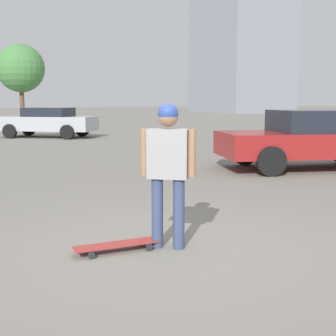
{
  "coord_description": "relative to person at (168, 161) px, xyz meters",
  "views": [
    {
      "loc": [
        -4.83,
        2.17,
        1.72
      ],
      "look_at": [
        0.0,
        0.0,
        0.95
      ],
      "focal_mm": 50.0,
      "sensor_mm": 36.0,
      "label": 1
    }
  ],
  "objects": [
    {
      "name": "ground_plane",
      "position": [
        0.0,
        0.0,
        -1.02
      ],
      "size": [
        220.0,
        220.0,
        0.0
      ],
      "primitive_type": "plane",
      "color": "gray"
    },
    {
      "name": "person",
      "position": [
        0.0,
        0.0,
        0.0
      ],
      "size": [
        0.43,
        0.54,
        1.68
      ],
      "rotation": [
        0.0,
        0.0,
        -2.19
      ],
      "color": "#38476B",
      "rests_on": "ground_plane"
    },
    {
      "name": "skateboard",
      "position": [
        0.11,
        0.58,
        -0.95
      ],
      "size": [
        0.29,
        1.0,
        0.09
      ],
      "rotation": [
        0.0,
        0.0,
        1.57
      ],
      "color": "#A5332D",
      "rests_on": "ground_plane"
    },
    {
      "name": "car_parked_near",
      "position": [
        4.35,
        -5.93,
        -0.25
      ],
      "size": [
        3.01,
        4.89,
        1.48
      ],
      "rotation": [
        0.0,
        0.0,
        1.31
      ],
      "color": "maroon",
      "rests_on": "ground_plane"
    },
    {
      "name": "car_parked_far",
      "position": [
        17.4,
        -1.65,
        -0.29
      ],
      "size": [
        4.05,
        4.68,
        1.38
      ],
      "rotation": [
        0.0,
        0.0,
        0.95
      ],
      "color": "#ADB2B7",
      "rests_on": "ground_plane"
    },
    {
      "name": "building_block_distant",
      "position": [
        53.24,
        -35.32,
        13.2
      ],
      "size": [
        13.55,
        9.85,
        28.44
      ],
      "color": "gray",
      "rests_on": "ground_plane"
    },
    {
      "name": "tree_distant",
      "position": [
        38.69,
        -3.18,
        3.47
      ],
      "size": [
        4.19,
        4.19,
        6.61
      ],
      "color": "brown",
      "rests_on": "ground_plane"
    }
  ]
}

